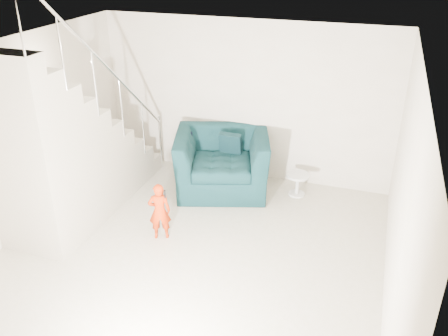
% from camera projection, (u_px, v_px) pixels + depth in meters
% --- Properties ---
extents(floor, '(5.50, 5.50, 0.00)m').
position_uv_depth(floor, '(184.00, 263.00, 6.21)').
color(floor, tan).
rests_on(floor, ground).
extents(ceiling, '(5.50, 5.50, 0.00)m').
position_uv_depth(ceiling, '(174.00, 57.00, 5.01)').
color(ceiling, silver).
rests_on(ceiling, back_wall).
extents(back_wall, '(5.00, 0.00, 5.00)m').
position_uv_depth(back_wall, '(245.00, 101.00, 7.95)').
color(back_wall, '#BCAF99').
rests_on(back_wall, floor).
extents(left_wall, '(0.00, 5.50, 5.50)m').
position_uv_depth(left_wall, '(8.00, 144.00, 6.33)').
color(left_wall, '#BCAF99').
rests_on(left_wall, floor).
extents(right_wall, '(0.00, 5.50, 5.50)m').
position_uv_depth(right_wall, '(402.00, 206.00, 4.90)').
color(right_wall, '#BCAF99').
rests_on(right_wall, floor).
extents(armchair, '(1.83, 1.70, 0.97)m').
position_uv_depth(armchair, '(222.00, 162.00, 7.84)').
color(armchair, black).
rests_on(armchair, floor).
extents(toddler, '(0.37, 0.31, 0.85)m').
position_uv_depth(toddler, '(160.00, 211.00, 6.56)').
color(toddler, '#A22805').
rests_on(toddler, floor).
extents(side_table, '(0.38, 0.38, 0.38)m').
position_uv_depth(side_table, '(298.00, 181.00, 7.72)').
color(side_table, silver).
rests_on(side_table, floor).
extents(staircase, '(1.02, 3.03, 3.62)m').
position_uv_depth(staircase, '(69.00, 160.00, 6.84)').
color(staircase, '#ADA089').
rests_on(staircase, floor).
extents(cushion, '(0.37, 0.18, 0.37)m').
position_uv_depth(cushion, '(230.00, 143.00, 7.90)').
color(cushion, black).
rests_on(cushion, armchair).
extents(throw, '(0.05, 0.50, 0.56)m').
position_uv_depth(throw, '(186.00, 152.00, 7.87)').
color(throw, black).
rests_on(throw, armchair).
extents(phone, '(0.04, 0.05, 0.10)m').
position_uv_depth(phone, '(165.00, 194.00, 6.36)').
color(phone, black).
rests_on(phone, toddler).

